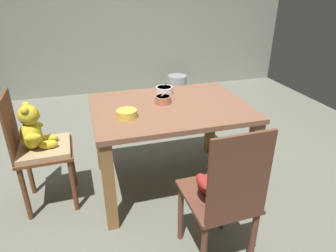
{
  "coord_description": "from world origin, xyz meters",
  "views": [
    {
      "loc": [
        -0.6,
        -2.02,
        1.54
      ],
      "look_at": [
        0.0,
        0.05,
        0.51
      ],
      "focal_mm": 31.88,
      "sensor_mm": 36.0,
      "label": 1
    }
  ],
  "objects_px": {
    "porridge_bowl_white_far_center": "(164,90)",
    "teddy_chair_near_front": "(223,185)",
    "dining_table": "(170,120)",
    "porridge_bowl_yellow_near_left": "(127,114)",
    "porridge_bowl_terracotta_center": "(163,99)",
    "teddy_chair_near_left": "(36,141)",
    "metal_pail": "(177,85)"
  },
  "relations": [
    {
      "from": "dining_table",
      "to": "metal_pail",
      "type": "relative_size",
      "value": 4.05
    },
    {
      "from": "teddy_chair_near_front",
      "to": "porridge_bowl_yellow_near_left",
      "type": "xyz_separation_m",
      "value": [
        -0.4,
        0.72,
        0.17
      ]
    },
    {
      "from": "teddy_chair_near_left",
      "to": "porridge_bowl_terracotta_center",
      "type": "distance_m",
      "value": 0.96
    },
    {
      "from": "dining_table",
      "to": "teddy_chair_near_left",
      "type": "distance_m",
      "value": 0.98
    },
    {
      "from": "teddy_chair_near_front",
      "to": "teddy_chair_near_left",
      "type": "xyz_separation_m",
      "value": [
        -1.03,
        0.86,
        -0.02
      ]
    },
    {
      "from": "porridge_bowl_terracotta_center",
      "to": "porridge_bowl_white_far_center",
      "type": "height_order",
      "value": "porridge_bowl_white_far_center"
    },
    {
      "from": "teddy_chair_near_front",
      "to": "dining_table",
      "type": "bearing_deg",
      "value": 1.43
    },
    {
      "from": "porridge_bowl_white_far_center",
      "to": "porridge_bowl_terracotta_center",
      "type": "bearing_deg",
      "value": -108.28
    },
    {
      "from": "porridge_bowl_terracotta_center",
      "to": "porridge_bowl_white_far_center",
      "type": "bearing_deg",
      "value": 71.72
    },
    {
      "from": "dining_table",
      "to": "teddy_chair_near_front",
      "type": "xyz_separation_m",
      "value": [
        0.05,
        -0.85,
        -0.02
      ]
    },
    {
      "from": "teddy_chair_near_front",
      "to": "metal_pail",
      "type": "bearing_deg",
      "value": -15.15
    },
    {
      "from": "dining_table",
      "to": "metal_pail",
      "type": "bearing_deg",
      "value": 70.56
    },
    {
      "from": "porridge_bowl_yellow_near_left",
      "to": "metal_pail",
      "type": "bearing_deg",
      "value": 64.1
    },
    {
      "from": "porridge_bowl_white_far_center",
      "to": "metal_pail",
      "type": "relative_size",
      "value": 0.53
    },
    {
      "from": "dining_table",
      "to": "teddy_chair_near_left",
      "type": "xyz_separation_m",
      "value": [
        -0.98,
        0.01,
        -0.04
      ]
    },
    {
      "from": "porridge_bowl_terracotta_center",
      "to": "porridge_bowl_white_far_center",
      "type": "distance_m",
      "value": 0.21
    },
    {
      "from": "porridge_bowl_white_far_center",
      "to": "teddy_chair_near_front",
      "type": "bearing_deg",
      "value": -89.0
    },
    {
      "from": "dining_table",
      "to": "porridge_bowl_terracotta_center",
      "type": "height_order",
      "value": "porridge_bowl_terracotta_center"
    },
    {
      "from": "porridge_bowl_white_far_center",
      "to": "metal_pail",
      "type": "height_order",
      "value": "porridge_bowl_white_far_center"
    },
    {
      "from": "porridge_bowl_white_far_center",
      "to": "dining_table",
      "type": "bearing_deg",
      "value": -96.31
    },
    {
      "from": "porridge_bowl_white_far_center",
      "to": "porridge_bowl_yellow_near_left",
      "type": "relative_size",
      "value": 1.09
    },
    {
      "from": "teddy_chair_near_front",
      "to": "metal_pail",
      "type": "relative_size",
      "value": 3.26
    },
    {
      "from": "dining_table",
      "to": "porridge_bowl_terracotta_center",
      "type": "xyz_separation_m",
      "value": [
        -0.04,
        0.06,
        0.15
      ]
    },
    {
      "from": "porridge_bowl_terracotta_center",
      "to": "metal_pail",
      "type": "height_order",
      "value": "porridge_bowl_terracotta_center"
    },
    {
      "from": "teddy_chair_near_front",
      "to": "teddy_chair_near_left",
      "type": "relative_size",
      "value": 1.05
    },
    {
      "from": "teddy_chair_near_left",
      "to": "teddy_chair_near_front",
      "type": "bearing_deg",
      "value": -41.72
    },
    {
      "from": "porridge_bowl_terracotta_center",
      "to": "porridge_bowl_yellow_near_left",
      "type": "bearing_deg",
      "value": -148.66
    },
    {
      "from": "teddy_chair_near_left",
      "to": "metal_pail",
      "type": "relative_size",
      "value": 3.11
    },
    {
      "from": "porridge_bowl_terracotta_center",
      "to": "porridge_bowl_yellow_near_left",
      "type": "relative_size",
      "value": 0.96
    },
    {
      "from": "porridge_bowl_white_far_center",
      "to": "porridge_bowl_yellow_near_left",
      "type": "distance_m",
      "value": 0.54
    },
    {
      "from": "teddy_chair_near_left",
      "to": "porridge_bowl_white_far_center",
      "type": "xyz_separation_m",
      "value": [
        1.01,
        0.24,
        0.2
      ]
    },
    {
      "from": "porridge_bowl_terracotta_center",
      "to": "metal_pail",
      "type": "relative_size",
      "value": 0.47
    }
  ]
}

